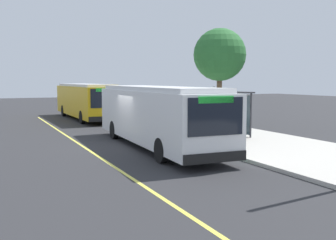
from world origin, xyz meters
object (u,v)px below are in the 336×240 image
at_px(waiting_bench, 227,127).
at_px(route_sign_post, 214,107).
at_px(transit_bus_main, 156,114).
at_px(transit_bus_second, 86,100).

bearing_deg(waiting_bench, route_sign_post, -46.00).
bearing_deg(transit_bus_main, waiting_bench, 104.39).
bearing_deg(waiting_bench, transit_bus_second, -161.76).
bearing_deg(route_sign_post, transit_bus_main, -108.87).
relative_size(transit_bus_main, transit_bus_second, 1.01).
bearing_deg(transit_bus_main, route_sign_post, 71.13).
distance_m(transit_bus_second, waiting_bench, 15.06).
xyz_separation_m(transit_bus_main, waiting_bench, (-1.26, 4.93, -0.98)).
height_order(transit_bus_main, transit_bus_second, same).
relative_size(waiting_bench, route_sign_post, 0.57).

